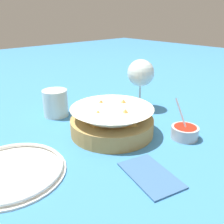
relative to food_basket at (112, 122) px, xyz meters
name	(u,v)px	position (x,y,z in m)	size (l,w,h in m)	color
ground_plane	(127,135)	(-0.04, -0.02, -0.04)	(4.00, 4.00, 0.00)	teal
food_basket	(112,122)	(0.00, 0.00, 0.00)	(0.24, 0.24, 0.09)	#B2894C
sauce_cup	(185,132)	(-0.16, -0.13, -0.02)	(0.08, 0.08, 0.11)	#B7B7BC
wine_glass	(141,74)	(0.08, -0.21, 0.09)	(0.09, 0.09, 0.18)	silver
beer_mug	(55,104)	(0.23, 0.05, 0.01)	(0.12, 0.08, 0.09)	silver
side_plate	(11,171)	(0.00, 0.30, -0.03)	(0.24, 0.24, 0.01)	white
napkin	(150,174)	(-0.21, 0.08, -0.03)	(0.16, 0.12, 0.01)	#38608E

